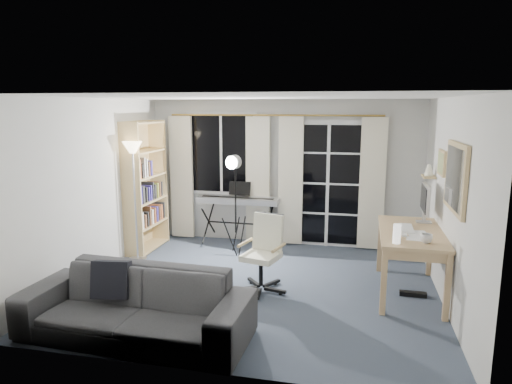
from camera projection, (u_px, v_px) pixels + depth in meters
floor at (257, 287)px, 5.91m from camera, size 4.50×4.00×0.02m
window at (222, 154)px, 7.75m from camera, size 1.20×0.08×1.40m
french_door at (328, 185)px, 7.45m from camera, size 1.32×0.09×2.11m
curtains at (273, 180)px, 7.54m from camera, size 3.60×0.07×2.13m
bookshelf at (143, 190)px, 7.28m from camera, size 0.35×0.97×2.07m
torchiere_lamp at (133, 165)px, 6.66m from camera, size 0.37×0.37×1.79m
keyboard_piano at (238, 201)px, 7.55m from camera, size 1.37×0.68×0.99m
studio_light at (234, 174)px, 6.88m from camera, size 0.34×0.35×1.61m
office_chair at (265, 246)px, 5.75m from camera, size 0.66×0.66×0.96m
desk at (411, 238)px, 5.58m from camera, size 0.77×1.51×0.80m
monitor at (425, 200)px, 5.89m from camera, size 0.19×0.58×0.50m
desk_clutter at (407, 250)px, 5.38m from camera, size 0.48×0.91×1.01m
mug at (426, 237)px, 5.04m from camera, size 0.13×0.11×0.13m
wall_mirror at (456, 178)px, 4.82m from camera, size 0.04×0.94×0.74m
framed_print at (442, 163)px, 5.67m from camera, size 0.03×0.42×0.32m
wall_shelf at (429, 172)px, 6.20m from camera, size 0.16×0.30×0.18m
sofa at (134, 294)px, 4.53m from camera, size 2.33×0.78×0.90m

